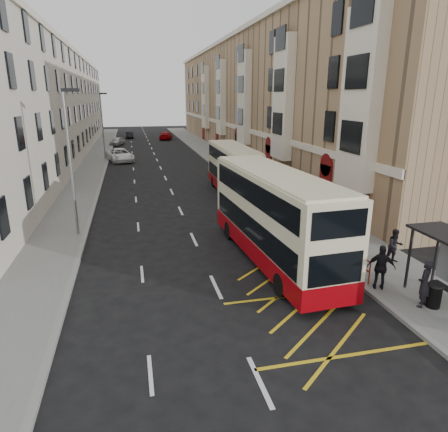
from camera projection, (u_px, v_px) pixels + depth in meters
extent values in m
plane|color=black|center=(241.00, 341.00, 13.15)|extent=(200.00, 200.00, 0.00)
cube|color=slate|center=(239.00, 171.00, 42.84)|extent=(4.00, 120.00, 0.15)
cube|color=slate|center=(87.00, 177.00, 39.48)|extent=(3.00, 120.00, 0.15)
cube|color=gray|center=(220.00, 171.00, 42.41)|extent=(0.25, 120.00, 0.15)
cube|color=gray|center=(103.00, 176.00, 39.81)|extent=(0.25, 120.00, 0.15)
cube|color=#A2825E|center=(258.00, 98.00, 56.68)|extent=(10.00, 79.00, 15.00)
cube|color=silver|center=(224.00, 124.00, 56.59)|extent=(0.18, 79.00, 0.50)
cube|color=silver|center=(223.00, 40.00, 53.41)|extent=(0.40, 79.00, 0.50)
cube|color=silver|center=(361.00, 101.00, 22.40)|extent=(0.80, 3.20, 10.00)
cube|color=silver|center=(283.00, 99.00, 33.60)|extent=(0.80, 3.20, 10.00)
cube|color=silver|center=(244.00, 98.00, 44.79)|extent=(0.80, 3.20, 10.00)
cube|color=silver|center=(221.00, 98.00, 55.98)|extent=(0.80, 3.20, 10.00)
cube|color=silver|center=(205.00, 98.00, 67.18)|extent=(0.80, 3.20, 10.00)
cube|color=#620B0D|center=(325.00, 186.00, 27.87)|extent=(0.20, 1.60, 3.00)
cube|color=#620B0D|center=(269.00, 160.00, 39.07)|extent=(0.20, 1.60, 3.00)
cube|color=#620B0D|center=(237.00, 146.00, 50.26)|extent=(0.20, 1.60, 3.00)
cube|color=#620B0D|center=(217.00, 137.00, 61.45)|extent=(0.20, 1.60, 3.00)
cube|color=#620B0D|center=(203.00, 131.00, 72.64)|extent=(0.20, 1.60, 3.00)
cube|color=beige|center=(45.00, 106.00, 50.79)|extent=(9.00, 79.00, 13.00)
cube|color=silver|center=(77.00, 52.00, 49.90)|extent=(0.30, 79.00, 0.50)
cube|color=black|center=(409.00, 258.00, 16.14)|extent=(0.08, 0.08, 2.60)
cube|color=black|center=(436.00, 255.00, 16.42)|extent=(0.08, 0.08, 2.60)
cube|color=black|center=(448.00, 289.00, 15.37)|extent=(0.35, 1.60, 0.06)
cylinder|color=#B32A1B|center=(369.00, 273.00, 16.65)|extent=(0.06, 0.06, 1.00)
cylinder|color=#B32A1B|center=(332.00, 246.00, 19.68)|extent=(0.06, 0.06, 1.00)
cylinder|color=#B32A1B|center=(305.00, 226.00, 22.71)|extent=(0.06, 0.06, 1.00)
cube|color=#B32A1B|center=(333.00, 237.00, 19.54)|extent=(0.05, 6.50, 0.06)
cube|color=#B32A1B|center=(332.00, 245.00, 19.66)|extent=(0.05, 6.50, 0.06)
cylinder|color=gray|center=(70.00, 165.00, 21.76)|extent=(0.16, 0.16, 8.00)
cube|color=black|center=(70.00, 90.00, 20.72)|extent=(0.90, 0.18, 0.18)
cylinder|color=gray|center=(102.00, 126.00, 49.74)|extent=(0.16, 0.16, 8.00)
cube|color=black|center=(103.00, 93.00, 48.70)|extent=(0.90, 0.18, 0.18)
cube|color=beige|center=(274.00, 215.00, 18.96)|extent=(3.14, 11.16, 3.96)
cube|color=#8B020A|center=(273.00, 245.00, 19.40)|extent=(3.17, 11.20, 0.90)
cube|color=black|center=(274.00, 224.00, 19.10)|extent=(3.13, 10.28, 1.10)
cube|color=black|center=(275.00, 189.00, 18.61)|extent=(3.13, 10.28, 1.00)
cube|color=beige|center=(275.00, 173.00, 18.38)|extent=(3.01, 10.72, 0.12)
cube|color=black|center=(238.00, 197.00, 24.14)|extent=(2.13, 0.20, 1.30)
cube|color=black|center=(238.00, 163.00, 23.55)|extent=(1.76, 0.18, 0.45)
cube|color=black|center=(335.00, 269.00, 14.03)|extent=(2.13, 0.20, 1.20)
cylinder|color=black|center=(229.00, 230.00, 22.43)|extent=(0.34, 1.02, 1.00)
cylinder|color=black|center=(267.00, 227.00, 23.04)|extent=(0.34, 1.02, 1.00)
cylinder|color=black|center=(281.00, 285.00, 15.94)|extent=(0.34, 1.02, 1.00)
cylinder|color=black|center=(331.00, 278.00, 16.55)|extent=(0.34, 1.02, 1.00)
cube|color=beige|center=(233.00, 169.00, 32.20)|extent=(2.37, 9.89, 3.54)
cube|color=#8B020A|center=(233.00, 186.00, 32.59)|extent=(2.40, 9.91, 0.81)
cube|color=black|center=(233.00, 174.00, 32.32)|extent=(2.40, 9.10, 0.99)
cube|color=black|center=(233.00, 156.00, 31.88)|extent=(2.40, 9.10, 0.90)
cube|color=beige|center=(233.00, 147.00, 31.68)|extent=(2.28, 9.49, 0.11)
cube|color=black|center=(221.00, 164.00, 36.90)|extent=(1.90, 0.10, 1.16)
cube|color=black|center=(220.00, 144.00, 36.37)|extent=(1.57, 0.09, 0.40)
cube|color=black|center=(249.00, 187.00, 27.71)|extent=(1.90, 0.10, 1.08)
cylinder|color=black|center=(213.00, 182.00, 35.41)|extent=(0.26, 0.90, 0.90)
cylinder|color=black|center=(236.00, 181.00, 35.83)|extent=(0.26, 0.90, 0.90)
cylinder|color=black|center=(229.00, 199.00, 29.51)|extent=(0.26, 0.90, 0.90)
cylinder|color=black|center=(256.00, 197.00, 29.92)|extent=(0.26, 0.90, 0.90)
cylinder|color=black|center=(434.00, 296.00, 14.86)|extent=(0.50, 0.50, 0.87)
cylinder|color=black|center=(436.00, 285.00, 14.73)|extent=(0.56, 0.56, 0.08)
imported|color=black|center=(424.00, 284.00, 14.78)|extent=(0.80, 0.77, 1.85)
imported|color=black|center=(395.00, 246.00, 18.80)|extent=(0.82, 0.65, 1.63)
imported|color=black|center=(381.00, 267.00, 16.15)|extent=(1.19, 0.93, 1.88)
imported|color=white|center=(120.00, 155.00, 49.07)|extent=(3.77, 6.05, 1.56)
imported|color=#B7BAC0|center=(117.00, 141.00, 65.15)|extent=(2.80, 4.11, 1.30)
imported|color=black|center=(129.00, 135.00, 76.39)|extent=(1.43, 3.89, 1.27)
imported|color=#AA0106|center=(166.00, 136.00, 73.86)|extent=(3.05, 5.26, 1.43)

